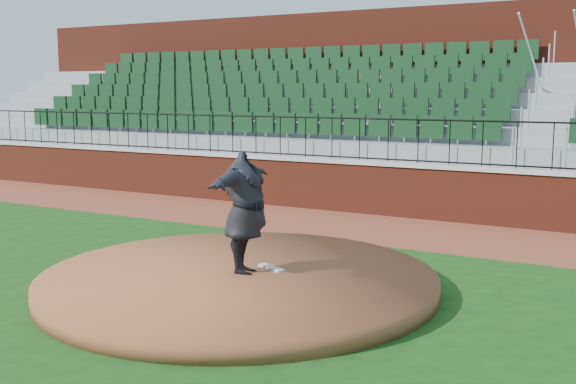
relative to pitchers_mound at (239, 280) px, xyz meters
The scene contains 10 objects.
ground 0.16m from the pitchers_mound, 56.46° to the right, with size 90.00×90.00×0.00m, color #153F12.
warning_track 5.31m from the pitchers_mound, 89.36° to the left, with size 34.00×3.20×0.01m, color brown.
field_wall 6.93m from the pitchers_mound, 89.51° to the left, with size 34.00×0.35×1.20m, color maroon.
wall_cap 7.00m from the pitchers_mound, 89.51° to the left, with size 34.00×0.45×0.10m, color #B7B7B7.
wall_railing 7.11m from the pitchers_mound, 89.51° to the left, with size 34.00×0.05×1.00m, color black, non-canonical shape.
seating_stands 9.88m from the pitchers_mound, 89.65° to the left, with size 34.00×5.10×4.60m, color gray, non-canonical shape.
concourse_wall 12.71m from the pitchers_mound, 89.73° to the left, with size 34.00×0.50×5.50m, color maroon.
pitchers_mound is the anchor object (origin of this frame).
pitching_rubber 0.55m from the pitchers_mound, 52.66° to the left, with size 0.52×0.13×0.03m, color silver.
pitcher 1.05m from the pitchers_mound, 21.48° to the left, with size 2.27×0.62×1.85m, color black.
Camera 1 is at (5.53, -8.33, 2.97)m, focal length 42.88 mm.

